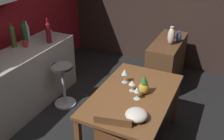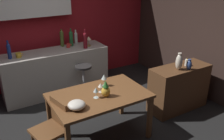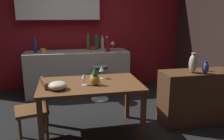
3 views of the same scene
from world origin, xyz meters
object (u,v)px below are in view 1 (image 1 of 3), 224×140
wine_glass_right (125,72)px  counter_lamp (48,30)px  wine_bottle_clear (27,31)px  bar_stool (64,84)px  sideboard_cabinet (166,63)px  pillar_candle_tall (171,35)px  cup_red (25,44)px  vase_ceramic_blue (179,37)px  dining_table (134,100)px  fruit_bowl (136,115)px  vase_ceramic_ivory (171,36)px  pineapple_centerpiece (144,86)px  wine_bottle_green (24,33)px  wine_bottle_ruby (48,32)px  wine_bottle_olive (13,36)px  wine_glass_left (137,90)px  wine_glass_center (132,83)px

wine_glass_right → counter_lamp: 1.59m
wine_bottle_clear → bar_stool: bearing=-104.0°
sideboard_cabinet → pillar_candle_tall: bearing=-2.1°
cup_red → vase_ceramic_blue: bearing=-55.2°
sideboard_cabinet → pillar_candle_tall: 0.48m
sideboard_cabinet → cup_red: 2.33m
dining_table → bar_stool: size_ratio=2.01×
counter_lamp → wine_bottle_clear: bearing=120.0°
cup_red → fruit_bowl: bearing=-108.8°
vase_ceramic_ivory → pineapple_centerpiece: bearing=-177.9°
wine_glass_right → pillar_candle_tall: pillar_candle_tall is taller
sideboard_cabinet → wine_bottle_clear: (-1.12, 1.98, 0.63)m
wine_bottle_clear → cup_red: size_ratio=2.79×
pineapple_centerpiece → vase_ceramic_blue: (1.59, -0.04, 0.06)m
vase_ceramic_blue → wine_glass_right: bearing=166.8°
vase_ceramic_ivory → pillar_candle_tall: bearing=13.0°
wine_glass_right → wine_bottle_green: wine_bottle_green is taller
wine_glass_right → cup_red: (0.07, 1.63, 0.06)m
wine_bottle_ruby → cup_red: size_ratio=3.55×
wine_bottle_olive → vase_ceramic_ivory: size_ratio=1.23×
wine_glass_right → wine_bottle_olive: bearing=90.1°
counter_lamp → vase_ceramic_blue: counter_lamp is taller
wine_glass_left → pineapple_centerpiece: bearing=-12.9°
wine_glass_right → fruit_bowl: bearing=-147.7°
dining_table → vase_ceramic_ivory: 1.52m
pineapple_centerpiece → wine_bottle_olive: 2.10m
wine_glass_right → counter_lamp: (0.48, 1.51, 0.17)m
wine_glass_center → bar_stool: bearing=77.5°
pineapple_centerpiece → cup_red: size_ratio=2.24×
dining_table → wine_bottle_clear: bearing=75.8°
pineapple_centerpiece → counter_lamp: size_ratio=1.19×
fruit_bowl → vase_ceramic_blue: size_ratio=1.23×
pillar_candle_tall → dining_table: bearing=-179.6°
wine_bottle_olive → bar_stool: bearing=-80.0°
sideboard_cabinet → counter_lamp: counter_lamp is taller
pineapple_centerpiece → wine_glass_right: bearing=64.8°
wine_bottle_olive → cup_red: (0.08, -0.15, -0.13)m
wine_bottle_ruby → wine_bottle_clear: bearing=96.6°
dining_table → counter_lamp: counter_lamp is taller
wine_glass_right → fruit_bowl: size_ratio=0.82×
wine_glass_right → pineapple_centerpiece: pineapple_centerpiece is taller
pineapple_centerpiece → fruit_bowl: bearing=-169.2°
wine_glass_left → wine_glass_center: (0.14, 0.11, -0.01)m
bar_stool → cup_red: size_ratio=6.27×
sideboard_cabinet → wine_bottle_clear: wine_bottle_clear is taller
wine_bottle_olive → vase_ceramic_ivory: 2.41m
fruit_bowl → vase_ceramic_ivory: size_ratio=0.78×
wine_bottle_green → dining_table: bearing=-100.9°
sideboard_cabinet → wine_glass_left: (-1.71, -0.08, 0.45)m
cup_red → counter_lamp: 0.43m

